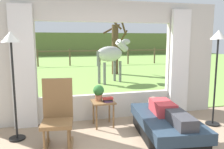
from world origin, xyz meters
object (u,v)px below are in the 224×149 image
object	(u,v)px
floor_lamp_left	(12,53)
floor_lamp_right	(218,49)
potted_plant	(99,92)
book_stack	(108,100)
recliner_sofa	(166,127)
pasture_tree	(115,47)
reclining_person	(168,111)
rocking_chair	(58,115)
side_table	(103,106)
horse	(111,54)

from	to	relation	value
floor_lamp_left	floor_lamp_right	world-z (taller)	floor_lamp_right
potted_plant	book_stack	distance (m)	0.25
recliner_sofa	pasture_tree	size ratio (longest dim) A/B	0.61
floor_lamp_left	floor_lamp_right	xyz separation A→B (m)	(3.81, -0.28, 0.04)
reclining_person	book_stack	xyz separation A→B (m)	(-0.86, 0.86, 0.04)
rocking_chair	floor_lamp_left	world-z (taller)	floor_lamp_left
rocking_chair	floor_lamp_right	bearing A→B (deg)	11.09
reclining_person	side_table	world-z (taller)	reclining_person
recliner_sofa	reclining_person	size ratio (longest dim) A/B	1.25
book_stack	pasture_tree	bearing A→B (deg)	73.16
reclining_person	book_stack	size ratio (longest dim) A/B	7.06
rocking_chair	side_table	xyz separation A→B (m)	(0.91, 0.70, -0.12)
reclining_person	floor_lamp_right	bearing A→B (deg)	25.20
reclining_person	floor_lamp_right	world-z (taller)	floor_lamp_right
rocking_chair	floor_lamp_right	size ratio (longest dim) A/B	0.58
pasture_tree	rocking_chair	bearing A→B (deg)	-112.39
side_table	pasture_tree	bearing A→B (deg)	72.36
side_table	floor_lamp_right	distance (m)	2.52
book_stack	pasture_tree	size ratio (longest dim) A/B	0.07
rocking_chair	horse	distance (m)	5.62
side_table	book_stack	size ratio (longest dim) A/B	2.56
reclining_person	book_stack	distance (m)	1.21
rocking_chair	book_stack	world-z (taller)	rocking_chair
horse	pasture_tree	bearing A→B (deg)	131.87
potted_plant	horse	world-z (taller)	horse
reclining_person	potted_plant	xyz separation A→B (m)	(-1.02, 0.98, 0.18)
floor_lamp_right	horse	xyz separation A→B (m)	(-0.88, 4.92, -0.40)
book_stack	floor_lamp_left	distance (m)	1.95
side_table	potted_plant	world-z (taller)	potted_plant
recliner_sofa	book_stack	bearing A→B (deg)	143.87
reclining_person	recliner_sofa	bearing A→B (deg)	97.11
reclining_person	pasture_tree	bearing A→B (deg)	88.36
rocking_chair	pasture_tree	bearing A→B (deg)	75.09
rocking_chair	pasture_tree	distance (m)	7.92
reclining_person	side_table	distance (m)	1.32
floor_lamp_left	potted_plant	bearing A→B (deg)	10.73
recliner_sofa	side_table	size ratio (longest dim) A/B	3.46
horse	potted_plant	bearing A→B (deg)	-46.32
horse	reclining_person	bearing A→B (deg)	-32.59
side_table	potted_plant	bearing A→B (deg)	143.13
horse	floor_lamp_left	bearing A→B (deg)	-60.72
side_table	floor_lamp_left	size ratio (longest dim) A/B	0.28
potted_plant	horse	xyz separation A→B (m)	(1.40, 4.36, 0.45)
floor_lamp_right	horse	size ratio (longest dim) A/B	1.10
potted_plant	horse	bearing A→B (deg)	72.18
book_stack	floor_lamp_left	xyz separation A→B (m)	(-1.69, -0.17, 0.95)
recliner_sofa	floor_lamp_left	bearing A→B (deg)	173.02
book_stack	floor_lamp_right	distance (m)	2.38
reclining_person	rocking_chair	world-z (taller)	rocking_chair
floor_lamp_left	side_table	bearing A→B (deg)	8.13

